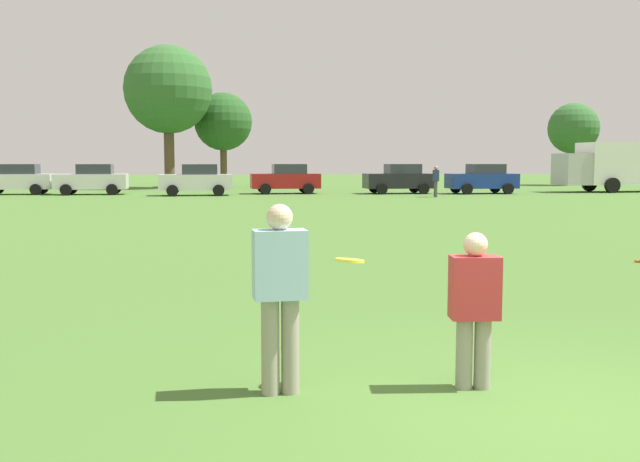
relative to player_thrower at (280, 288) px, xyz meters
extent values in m
plane|color=#47702D|center=(2.20, -0.80, -0.96)|extent=(196.87, 196.87, 0.00)
cylinder|color=gray|center=(-0.09, -0.01, -0.53)|extent=(0.16, 0.16, 0.86)
cylinder|color=gray|center=(0.09, 0.01, -0.53)|extent=(0.16, 0.16, 0.86)
cube|color=#9EC6E5|center=(0.00, 0.00, 0.21)|extent=(0.49, 0.31, 0.61)
sphere|color=beige|center=(0.00, 0.00, 0.62)|extent=(0.23, 0.23, 0.23)
cylinder|color=gray|center=(1.84, -0.03, -0.63)|extent=(0.15, 0.15, 0.65)
cylinder|color=gray|center=(1.67, -0.02, -0.63)|extent=(0.15, 0.15, 0.65)
cube|color=red|center=(1.75, -0.03, -0.03)|extent=(0.45, 0.28, 0.57)
sphere|color=beige|center=(1.75, -0.03, 0.36)|extent=(0.22, 0.22, 0.22)
cylinder|color=yellow|center=(0.64, 0.17, 0.21)|extent=(0.27, 0.27, 0.06)
cube|color=silver|center=(-14.03, 38.98, -0.18)|extent=(4.30, 2.06, 0.90)
cube|color=#2D333D|center=(-13.78, 39.00, 0.54)|extent=(2.10, 1.76, 0.64)
cylinder|color=black|center=(-12.67, 38.07, -0.63)|extent=(0.67, 0.26, 0.66)
cylinder|color=black|center=(-12.79, 40.06, -0.63)|extent=(0.67, 0.26, 0.66)
cube|color=silver|center=(-9.54, 38.44, -0.18)|extent=(4.30, 2.06, 0.90)
cube|color=#2D333D|center=(-9.29, 38.45, 0.54)|extent=(2.10, 1.76, 0.64)
cylinder|color=black|center=(-10.77, 37.36, -0.63)|extent=(0.67, 0.26, 0.66)
cylinder|color=black|center=(-10.90, 39.35, -0.63)|extent=(0.67, 0.26, 0.66)
cylinder|color=black|center=(-8.17, 37.52, -0.63)|extent=(0.67, 0.26, 0.66)
cylinder|color=black|center=(-8.30, 39.52, -0.63)|extent=(0.67, 0.26, 0.66)
cube|color=silver|center=(-3.24, 36.66, -0.18)|extent=(4.30, 2.06, 0.90)
cube|color=#2D333D|center=(-2.99, 36.67, 0.54)|extent=(2.10, 1.76, 0.64)
cylinder|color=black|center=(-4.47, 35.58, -0.63)|extent=(0.67, 0.26, 0.66)
cylinder|color=black|center=(-4.60, 37.57, -0.63)|extent=(0.67, 0.26, 0.66)
cylinder|color=black|center=(-1.87, 35.74, -0.63)|extent=(0.67, 0.26, 0.66)
cylinder|color=black|center=(-2.00, 37.74, -0.63)|extent=(0.67, 0.26, 0.66)
cube|color=maroon|center=(2.09, 38.45, -0.18)|extent=(4.30, 2.06, 0.90)
cube|color=#2D333D|center=(2.34, 38.46, 0.54)|extent=(2.10, 1.76, 0.64)
cylinder|color=black|center=(0.85, 37.37, -0.63)|extent=(0.67, 0.26, 0.66)
cylinder|color=black|center=(0.73, 39.36, -0.63)|extent=(0.67, 0.26, 0.66)
cylinder|color=black|center=(3.45, 37.53, -0.63)|extent=(0.67, 0.26, 0.66)
cylinder|color=black|center=(3.33, 39.52, -0.63)|extent=(0.67, 0.26, 0.66)
cube|color=black|center=(9.06, 37.84, -0.18)|extent=(4.30, 2.06, 0.90)
cube|color=#2D333D|center=(9.31, 37.86, 0.54)|extent=(2.10, 1.76, 0.64)
cylinder|color=black|center=(7.82, 36.76, -0.63)|extent=(0.67, 0.26, 0.66)
cylinder|color=black|center=(7.69, 38.76, -0.63)|extent=(0.67, 0.26, 0.66)
cylinder|color=black|center=(10.42, 36.92, -0.63)|extent=(0.67, 0.26, 0.66)
cylinder|color=black|center=(10.29, 38.92, -0.63)|extent=(0.67, 0.26, 0.66)
cube|color=navy|center=(14.12, 37.24, -0.18)|extent=(4.30, 2.06, 0.90)
cube|color=#2D333D|center=(14.37, 37.26, 0.54)|extent=(2.10, 1.76, 0.64)
cylinder|color=black|center=(12.88, 36.16, -0.63)|extent=(0.67, 0.26, 0.66)
cylinder|color=black|center=(12.76, 38.16, -0.63)|extent=(0.67, 0.26, 0.66)
cylinder|color=black|center=(15.48, 36.33, -0.63)|extent=(0.67, 0.26, 0.66)
cylinder|color=black|center=(15.36, 38.32, -0.63)|extent=(0.67, 0.26, 0.66)
cube|color=white|center=(24.68, 38.74, 0.87)|extent=(6.94, 2.92, 2.70)
cube|color=#B2B2B7|center=(20.49, 38.48, 0.52)|extent=(1.94, 2.41, 2.00)
cylinder|color=black|center=(22.56, 37.24, -0.48)|extent=(0.98, 0.34, 0.96)
cylinder|color=black|center=(22.39, 39.97, -0.48)|extent=(0.98, 0.34, 0.96)
cylinder|color=#4C4C51|center=(10.23, 33.34, -0.51)|extent=(0.17, 0.17, 0.89)
cylinder|color=#4C4C51|center=(10.23, 33.52, -0.51)|extent=(0.17, 0.17, 0.89)
cube|color=navy|center=(10.23, 33.43, 0.24)|extent=(0.30, 0.49, 0.63)
sphere|color=tan|center=(10.23, 33.43, 0.67)|extent=(0.24, 0.24, 0.24)
cylinder|color=brown|center=(-5.84, 47.65, 1.26)|extent=(0.74, 0.74, 4.43)
sphere|color=#33662D|center=(-5.84, 47.65, 6.17)|extent=(6.33, 6.33, 6.33)
cylinder|color=brown|center=(-2.02, 50.63, 0.60)|extent=(0.52, 0.52, 3.11)
sphere|color=#285623|center=(-2.02, 50.63, 4.05)|extent=(4.45, 4.45, 4.45)
cylinder|color=brown|center=(26.24, 50.95, 0.48)|extent=(0.48, 0.48, 2.88)
sphere|color=#33662D|center=(26.24, 50.95, 3.66)|extent=(4.11, 4.11, 4.11)
camera|label=1|loc=(-0.29, -6.32, 1.12)|focal=40.86mm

